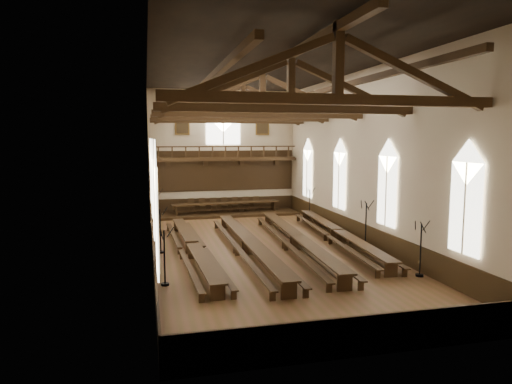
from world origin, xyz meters
TOP-DOWN VIEW (x-y plane):
  - ground at (0.00, 0.00)m, footprint 26.00×26.00m
  - room_walls at (0.00, 0.00)m, footprint 26.00×26.00m
  - wainscot_band at (0.00, 0.00)m, footprint 12.00×26.00m
  - side_windows at (-0.00, -0.00)m, footprint 11.85×19.80m
  - end_window at (0.00, 12.90)m, footprint 2.80×0.12m
  - minstrels_gallery at (0.00, 12.66)m, footprint 11.80×1.24m
  - portraits at (0.00, 12.90)m, footprint 7.75×0.09m
  - roof_trusses at (0.00, -0.00)m, footprint 11.70×25.70m
  - refectory_row_a at (-3.96, -0.77)m, footprint 1.78×14.41m
  - refectory_row_b at (-0.99, -1.01)m, footprint 1.64×14.91m
  - refectory_row_c at (1.85, -0.62)m, footprint 2.05×15.08m
  - refectory_row_d at (4.78, 0.39)m, footprint 2.09×14.65m
  - dais at (-0.06, 11.40)m, footprint 11.40×2.98m
  - high_table at (-0.06, 11.40)m, footprint 8.72×1.75m
  - high_chairs at (-0.06, 12.25)m, footprint 5.91×0.51m
  - candelabrum_left_near at (-5.55, -5.31)m, footprint 0.70×0.76m
  - candelabrum_left_mid at (-5.55, 0.24)m, footprint 0.75×0.73m
  - candelabrum_left_far at (-5.55, 7.27)m, footprint 0.82×0.76m
  - candelabrum_right_near at (5.55, -6.69)m, footprint 0.72×0.76m
  - candelabrum_right_mid at (5.55, -1.48)m, footprint 0.78×0.83m
  - candelabrum_right_far at (5.55, 7.44)m, footprint 0.66×0.76m

SIDE VIEW (x-z plane):
  - ground at x=0.00m, z-range 0.00..0.00m
  - dais at x=-0.06m, z-range 0.00..0.20m
  - refectory_row_a at x=-3.96m, z-range 0.17..0.92m
  - refectory_row_d at x=4.78m, z-range 0.18..0.94m
  - refectory_row_b at x=-0.99m, z-range 0.18..0.99m
  - refectory_row_c at x=1.85m, z-range 0.19..1.00m
  - wainscot_band at x=0.00m, z-range 0.00..1.20m
  - candelabrum_right_far at x=5.55m, z-range -0.49..2.00m
  - candelabrum_left_near at x=-5.55m, z-range -0.49..2.00m
  - candelabrum_right_near at x=5.55m, z-range -0.49..2.02m
  - candelabrum_left_mid at x=-5.55m, z-range -0.49..2.02m
  - high_chairs at x=-0.06m, z-range 0.25..1.35m
  - candelabrum_left_far at x=-5.55m, z-range -0.53..2.18m
  - candelabrum_right_mid at x=5.55m, z-range -0.54..2.20m
  - high_table at x=-0.06m, z-range 0.48..1.29m
  - side_windows at x=0.00m, z-range 1.49..5.99m
  - minstrels_gallery at x=0.00m, z-range 2.06..5.76m
  - room_walls at x=0.00m, z-range -6.54..19.46m
  - portraits at x=0.00m, z-range 6.38..7.82m
  - end_window at x=0.00m, z-range 5.32..9.12m
  - roof_trusses at x=0.00m, z-range 6.82..9.62m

